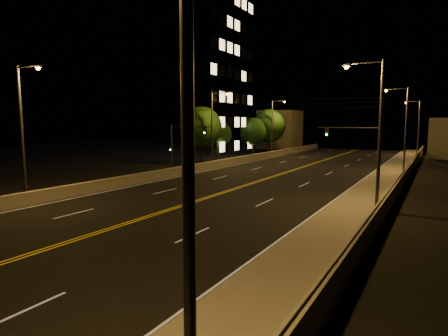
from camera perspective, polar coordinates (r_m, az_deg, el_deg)
The scene contains 23 objects.
road at distance 29.43m, azimuth -1.44°, elevation -4.18°, with size 18.00×120.00×0.02m, color black.
sidewalk at distance 25.62m, azimuth 19.78°, elevation -5.94°, with size 3.60×120.00×0.30m, color gray.
curb at distance 26.01m, azimuth 15.70°, elevation -5.76°, with size 0.14×120.00×0.15m, color gray.
parapet_wall at distance 25.27m, azimuth 23.54°, elevation -4.77°, with size 0.30×120.00×1.00m, color #A19786.
jersey_barrier at distance 34.93m, azimuth -14.39°, elevation -1.86°, with size 0.45×120.00×0.97m, color #A19786.
distant_building_left at distance 85.05m, azimuth 8.54°, elevation 5.80°, with size 8.00×8.00×8.40m, color gray.
parapet_rail at distance 25.17m, azimuth 23.59°, elevation -3.59°, with size 0.06×0.06×120.00m, color black.
lane_markings at distance 29.37m, azimuth -1.51°, elevation -4.18°, with size 17.32×116.00×0.00m.
streetlight_0 at distance 5.74m, azimuth -7.72°, elevation 5.29°, with size 2.55×0.28×9.55m.
streetlight_1 at distance 25.48m, azimuth 22.13°, elevation 6.01°, with size 2.55×0.28×9.55m.
streetlight_2 at distance 45.85m, azimuth 25.67°, elevation 5.99°, with size 2.55×0.28×9.55m.
streetlight_3 at distance 73.64m, azimuth 27.33°, elevation 5.97°, with size 2.55×0.28×9.55m.
streetlight_4 at distance 29.46m, azimuth -28.19°, elevation 5.75°, with size 2.55×0.28×9.55m.
streetlight_5 at distance 47.84m, azimuth -1.57°, elevation 6.67°, with size 2.55×0.28×9.55m.
streetlight_6 at distance 65.53m, azimuth 7.56°, elevation 6.66°, with size 2.55×0.28×9.55m.
traffic_signal_right at distance 32.38m, azimuth 20.78°, elevation 2.65°, with size 5.11×0.31×5.48m.
traffic_signal_left at distance 39.83m, azimuth -6.79°, elevation 3.75°, with size 5.11×0.31×5.48m.
overhead_wires at distance 37.37m, azimuth 6.23°, elevation 9.51°, with size 22.00×0.03×0.83m.
building_tower at distance 67.83m, azimuth -7.81°, elevation 15.02°, with size 24.00×15.00×31.86m.
tree_0 at distance 51.63m, azimuth -3.59°, elevation 6.14°, with size 5.87×5.87×7.96m.
tree_1 at distance 59.68m, azimuth -1.01°, elevation 5.16°, with size 4.55×4.55×6.16m.
tree_2 at distance 66.56m, azimuth 4.49°, elevation 5.55°, with size 4.87×4.87×6.59m.
tree_3 at distance 68.48m, azimuth 6.83°, elevation 6.38°, with size 6.02×6.02×8.15m.
Camera 1 is at (15.03, -4.67, 5.64)m, focal length 30.00 mm.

